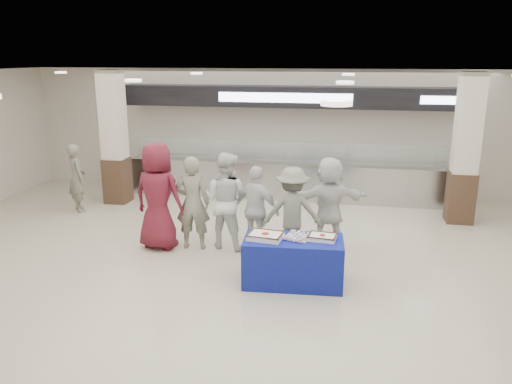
% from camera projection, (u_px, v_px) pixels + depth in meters
% --- Properties ---
extents(ground, '(14.00, 14.00, 0.00)m').
position_uv_depth(ground, '(237.00, 291.00, 7.72)').
color(ground, beige).
rests_on(ground, ground).
extents(serving_line, '(8.70, 0.85, 2.80)m').
position_uv_depth(serving_line, '(285.00, 153.00, 12.52)').
color(serving_line, '#AEB1B5').
rests_on(serving_line, ground).
extents(column_left, '(0.55, 0.55, 3.20)m').
position_uv_depth(column_left, '(115.00, 141.00, 12.02)').
color(column_left, '#39251A').
rests_on(column_left, ground).
extents(column_right, '(0.55, 0.55, 3.20)m').
position_uv_depth(column_right, '(465.00, 153.00, 10.55)').
color(column_right, '#39251A').
rests_on(column_right, ground).
extents(display_table, '(1.60, 0.89, 0.75)m').
position_uv_depth(display_table, '(293.00, 261.00, 7.88)').
color(display_table, navy).
rests_on(display_table, ground).
extents(sheet_cake_left, '(0.56, 0.46, 0.11)m').
position_uv_depth(sheet_cake_left, '(265.00, 236.00, 7.78)').
color(sheet_cake_left, white).
rests_on(sheet_cake_left, display_table).
extents(sheet_cake_right, '(0.45, 0.37, 0.09)m').
position_uv_depth(sheet_cake_right, '(322.00, 237.00, 7.75)').
color(sheet_cake_right, white).
rests_on(sheet_cake_right, display_table).
extents(cupcake_tray, '(0.48, 0.42, 0.07)m').
position_uv_depth(cupcake_tray, '(297.00, 237.00, 7.79)').
color(cupcake_tray, '#B3B3B8').
rests_on(cupcake_tray, display_table).
extents(civilian_maroon, '(1.08, 0.80, 2.01)m').
position_uv_depth(civilian_maroon, '(158.00, 196.00, 9.21)').
color(civilian_maroon, maroon).
rests_on(civilian_maroon, ground).
extents(soldier_a, '(0.69, 0.49, 1.77)m').
position_uv_depth(soldier_a, '(193.00, 203.00, 9.22)').
color(soldier_a, slate).
rests_on(soldier_a, ground).
extents(chef_tall, '(1.02, 0.87, 1.82)m').
position_uv_depth(chef_tall, '(226.00, 200.00, 9.28)').
color(chef_tall, silver).
rests_on(chef_tall, ground).
extents(chef_short, '(1.02, 0.72, 1.61)m').
position_uv_depth(chef_short, '(256.00, 209.00, 9.09)').
color(chef_short, silver).
rests_on(chef_short, ground).
extents(soldier_b, '(1.14, 0.76, 1.63)m').
position_uv_depth(soldier_b, '(292.00, 212.00, 8.92)').
color(soldier_b, slate).
rests_on(soldier_b, ground).
extents(civilian_white, '(1.68, 1.05, 1.73)m').
position_uv_depth(civilian_white, '(329.00, 202.00, 9.33)').
color(civilian_white, white).
rests_on(civilian_white, ground).
extents(soldier_bg, '(0.68, 0.68, 1.58)m').
position_uv_depth(soldier_bg, '(77.00, 178.00, 11.49)').
color(soldier_bg, slate).
rests_on(soldier_bg, ground).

